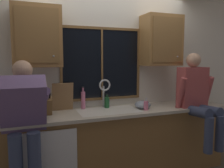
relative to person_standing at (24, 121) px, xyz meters
The scene contains 22 objects.
back_wall 1.35m from the person_standing, 31.55° to the left, with size 5.60×0.12×2.55m, color silver.
window_glass 1.32m from the person_standing, 31.01° to the left, with size 1.10×0.02×0.95m, color black.
window_frame_top 1.59m from the person_standing, 30.60° to the left, with size 1.17×0.02×0.04m, color brown.
window_frame_bottom 1.20m from the person_standing, 30.60° to the left, with size 1.17×0.02×0.04m, color brown.
window_frame_left 0.95m from the person_standing, 52.77° to the left, with size 0.04×0.02×0.95m, color brown.
window_frame_right 1.80m from the person_standing, 20.88° to the left, with size 0.04×0.02×0.95m, color brown.
window_mullion_center 1.32m from the person_standing, 30.52° to the left, with size 0.02×0.02×0.95m, color brown.
lower_cabinet_run 1.28m from the person_standing, 16.77° to the left, with size 3.20×0.58×0.88m, color olive.
countertop 1.17m from the person_standing, 15.83° to the left, with size 3.26×0.62×0.04m, color beige.
dishwasher_front 0.57m from the person_standing, ahead, with size 0.60×0.02×0.74m, color white.
upper_cabinet_left 1.02m from the person_standing, 69.32° to the left, with size 0.56×0.36×0.72m.
upper_cabinet_right 2.14m from the person_standing, 13.63° to the left, with size 0.56×0.36×0.72m.
sink 1.09m from the person_standing, 17.63° to the left, with size 0.80×0.46×0.21m.
faucet 1.17m from the person_standing, 26.06° to the left, with size 0.18×0.09×0.40m.
person_standing is the anchor object (origin of this frame).
person_sitting_on_counter 2.23m from the person_standing, ahead, with size 0.54×0.60×1.26m.
knife_block 0.44m from the person_standing, 55.38° to the left, with size 0.12×0.18×0.32m.
cutting_board 0.72m from the person_standing, 49.20° to the left, with size 0.27×0.02×0.37m, color #997047.
mixing_bowl 1.54m from the person_standing, 11.08° to the left, with size 0.22×0.22×0.11m, color #8C99A8.
soap_dispenser 1.52m from the person_standing, ahead, with size 0.06×0.07×0.17m.
bottle_green_glass 1.17m from the person_standing, 24.92° to the left, with size 0.07×0.07×0.20m.
bottle_tall_clear 0.92m from the person_standing, 36.28° to the left, with size 0.06×0.06×0.30m.
Camera 1 is at (-1.04, -3.01, 1.60)m, focal length 35.69 mm.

